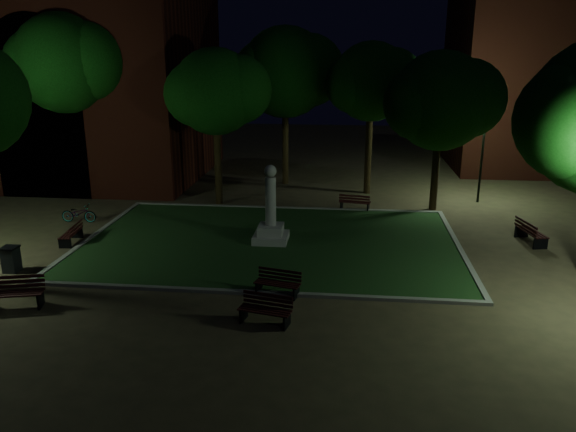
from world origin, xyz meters
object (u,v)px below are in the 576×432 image
Objects in this scene: bicycle at (79,213)px; bench_near_left at (266,310)px; monument at (271,221)px; trash_bin at (11,259)px; bench_far_side at (355,203)px; bench_right_side at (530,233)px; bench_west_near at (14,293)px; bench_left_side at (72,234)px; bench_near_right at (278,284)px.

bench_near_left is at bearing -132.94° from bicycle.
monument is 9.75m from trash_bin.
bench_right_side is at bearing 159.85° from bench_far_side.
bench_near_left is at bearing -83.45° from monument.
monument is 1.73× the size of bench_west_near.
bench_west_near is at bearing 58.69° from bench_far_side.
monument is 9.82m from bench_west_near.
bench_west_near is (-7.08, -6.79, -0.50)m from monument.
bench_right_side is (9.80, 8.14, 0.05)m from bench_near_left.
trash_bin is (-12.31, -9.33, 0.09)m from bench_far_side.
bench_near_left is 12.74m from bench_right_side.
bench_far_side is at bearing -76.52° from bicycle.
bench_far_side is (3.47, 5.25, -0.56)m from monument.
bicycle is at bearing 89.22° from bench_west_near.
bicycle is at bearing 151.45° from bench_near_left.
monument reaches higher than bench_right_side.
bench_left_side is (-8.15, -0.88, -0.57)m from monument.
bench_right_side is at bearing 46.24° from bench_near_right.
bench_near_right is (0.11, 2.00, -0.02)m from bench_near_left.
bench_right_side is at bearing -93.52° from bicycle.
trash_bin reaches higher than bench_far_side.
monument is 5.13m from bench_near_right.
bench_left_side is at bearing 169.34° from bench_near_right.
bench_near_right is at bearing -79.63° from monument.
bicycle is at bearing -164.97° from bench_left_side.
monument reaches higher than bench_far_side.
trash_bin is at bearing -177.60° from bicycle.
bench_near_left is 0.88× the size of bench_west_near.
monument reaches higher than bench_west_near.
bicycle is (-12.68, -3.32, 0.03)m from bench_far_side.
trash_bin reaches higher than bicycle.
monument is at bearing 114.25° from bench_near_right.
bench_west_near is at bearing -56.98° from trash_bin.
bench_far_side is at bearing 90.95° from bench_near_left.
bench_near_right and bench_left_side have the same top height.
bench_west_near is at bearing 4.58° from bench_left_side.
bench_left_side is 1.63× the size of trash_bin.
bench_left_side is 0.97× the size of bench_far_side.
bicycle is (-9.21, 1.93, -0.53)m from monument.
bench_west_near reaches higher than bench_near_right.
bench_left_side is 3.00m from bicycle.
trash_bin is at bearing 92.72° from bench_right_side.
bench_right_side reaches higher than trash_bin.
bench_far_side is (2.55, 10.26, 0.01)m from bench_near_right.
bench_near_right is at bearing 85.94° from bench_far_side.
bench_far_side is (11.62, 6.12, 0.01)m from bench_left_side.
bench_right_side reaches higher than bicycle.
bench_right_side reaches higher than bench_near_left.
bench_near_left is at bearing 117.45° from bench_right_side.
bench_near_left is 1.00× the size of bicycle.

